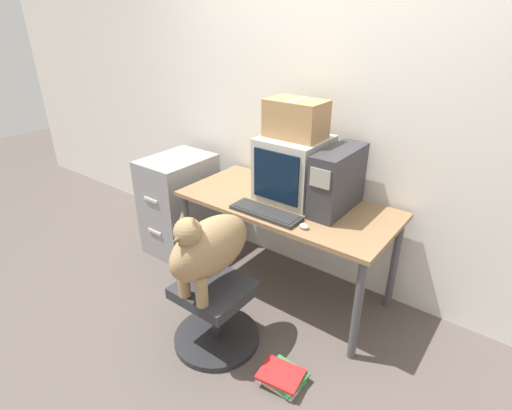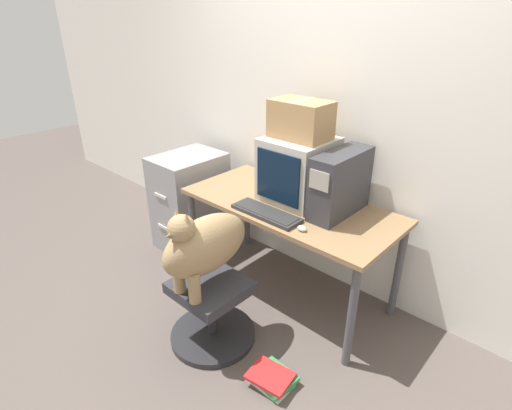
# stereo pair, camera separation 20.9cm
# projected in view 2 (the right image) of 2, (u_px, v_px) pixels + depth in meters

# --- Properties ---
(ground_plane) EXTENTS (12.00, 12.00, 0.00)m
(ground_plane) POSITION_uv_depth(u_px,v_px,m) (255.00, 314.00, 2.79)
(ground_plane) COLOR #564C47
(wall_back) EXTENTS (8.00, 0.05, 2.60)m
(wall_back) POSITION_uv_depth(u_px,v_px,m) (330.00, 110.00, 2.73)
(wall_back) COLOR silver
(wall_back) RESTS_ON ground_plane
(desk) EXTENTS (1.49, 0.70, 0.74)m
(desk) POSITION_uv_depth(u_px,v_px,m) (289.00, 214.00, 2.74)
(desk) COLOR olive
(desk) RESTS_ON ground_plane
(crt_monitor) EXTENTS (0.42, 0.43, 0.43)m
(crt_monitor) POSITION_uv_depth(u_px,v_px,m) (298.00, 169.00, 2.69)
(crt_monitor) COLOR #B7B2A8
(crt_monitor) RESTS_ON desk
(pc_tower) EXTENTS (0.18, 0.49, 0.41)m
(pc_tower) POSITION_uv_depth(u_px,v_px,m) (340.00, 183.00, 2.49)
(pc_tower) COLOR #333338
(pc_tower) RESTS_ON desk
(keyboard) EXTENTS (0.48, 0.16, 0.03)m
(keyboard) POSITION_uv_depth(u_px,v_px,m) (266.00, 213.00, 2.54)
(keyboard) COLOR #2D2D2D
(keyboard) RESTS_ON desk
(computer_mouse) EXTENTS (0.06, 0.04, 0.03)m
(computer_mouse) POSITION_uv_depth(u_px,v_px,m) (302.00, 228.00, 2.36)
(computer_mouse) COLOR silver
(computer_mouse) RESTS_ON desk
(office_chair) EXTENTS (0.54, 0.54, 0.43)m
(office_chair) POSITION_uv_depth(u_px,v_px,m) (212.00, 312.00, 2.51)
(office_chair) COLOR #262628
(office_chair) RESTS_ON ground_plane
(dog) EXTENTS (0.25, 0.58, 0.54)m
(dog) POSITION_uv_depth(u_px,v_px,m) (204.00, 245.00, 2.27)
(dog) COLOR #9E7F56
(dog) RESTS_ON office_chair
(filing_cabinet) EXTENTS (0.44, 0.59, 0.83)m
(filing_cabinet) POSITION_uv_depth(u_px,v_px,m) (190.00, 201.00, 3.49)
(filing_cabinet) COLOR gray
(filing_cabinet) RESTS_ON ground_plane
(cardboard_box) EXTENTS (0.38, 0.25, 0.25)m
(cardboard_box) POSITION_uv_depth(u_px,v_px,m) (301.00, 120.00, 2.55)
(cardboard_box) COLOR #A87F51
(cardboard_box) RESTS_ON crt_monitor
(book_stack_floor) EXTENTS (0.26, 0.23, 0.08)m
(book_stack_floor) POSITION_uv_depth(u_px,v_px,m) (272.00, 379.00, 2.25)
(book_stack_floor) COLOR silver
(book_stack_floor) RESTS_ON ground_plane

